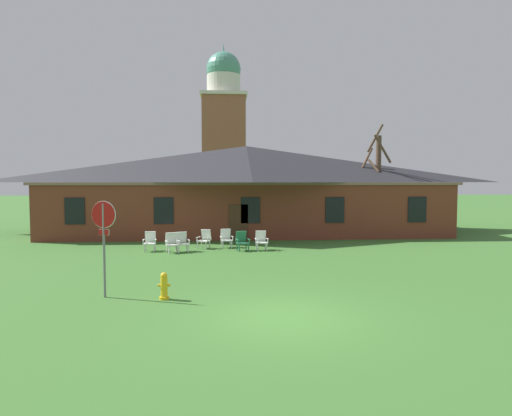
# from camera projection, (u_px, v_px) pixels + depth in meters

# --- Properties ---
(ground_plane) EXTENTS (200.00, 200.00, 0.00)m
(ground_plane) POSITION_uv_depth(u_px,v_px,m) (283.00, 317.00, 11.21)
(ground_plane) COLOR #3D702D
(brick_building) EXTENTS (25.60, 10.40, 5.81)m
(brick_building) POSITION_uv_depth(u_px,v_px,m) (246.00, 188.00, 30.52)
(brick_building) COLOR brown
(brick_building) RESTS_ON ground
(dome_tower) EXTENTS (5.18, 5.18, 18.95)m
(dome_tower) POSITION_uv_depth(u_px,v_px,m) (224.00, 136.00, 50.93)
(dome_tower) COLOR #93563D
(dome_tower) RESTS_ON ground
(stop_sign) EXTENTS (0.76, 0.30, 2.85)m
(stop_sign) POSITION_uv_depth(u_px,v_px,m) (104.00, 229.00, 13.03)
(stop_sign) COLOR slate
(stop_sign) RESTS_ON ground
(lawn_chair_by_porch) EXTENTS (0.66, 0.69, 0.96)m
(lawn_chair_by_porch) POSITION_uv_depth(u_px,v_px,m) (150.00, 241.00, 21.85)
(lawn_chair_by_porch) COLOR white
(lawn_chair_by_porch) RESTS_ON ground
(lawn_chair_near_door) EXTENTS (0.78, 0.82, 0.96)m
(lawn_chair_near_door) POSITION_uv_depth(u_px,v_px,m) (172.00, 242.00, 21.40)
(lawn_chair_near_door) COLOR silver
(lawn_chair_near_door) RESTS_ON ground
(lawn_chair_left_end) EXTENTS (0.75, 0.80, 0.96)m
(lawn_chair_left_end) POSITION_uv_depth(u_px,v_px,m) (182.00, 241.00, 21.68)
(lawn_chair_left_end) COLOR white
(lawn_chair_left_end) RESTS_ON ground
(lawn_chair_middle) EXTENTS (0.79, 0.83, 0.96)m
(lawn_chair_middle) POSITION_uv_depth(u_px,v_px,m) (205.00, 239.00, 22.75)
(lawn_chair_middle) COLOR silver
(lawn_chair_middle) RESTS_ON ground
(lawn_chair_right_end) EXTENTS (0.71, 0.75, 0.96)m
(lawn_chair_right_end) POSITION_uv_depth(u_px,v_px,m) (226.00, 238.00, 23.03)
(lawn_chair_right_end) COLOR white
(lawn_chair_right_end) RESTS_ON ground
(lawn_chair_far_side) EXTENTS (0.73, 0.78, 0.96)m
(lawn_chair_far_side) POSITION_uv_depth(u_px,v_px,m) (242.00, 241.00, 21.98)
(lawn_chair_far_side) COLOR #28704C
(lawn_chair_far_side) RESTS_ON ground
(lawn_chair_under_eave) EXTENTS (0.66, 0.69, 0.96)m
(lawn_chair_under_eave) POSITION_uv_depth(u_px,v_px,m) (261.00, 240.00, 22.18)
(lawn_chair_under_eave) COLOR white
(lawn_chair_under_eave) RESTS_ON ground
(bare_tree_beside_building) EXTENTS (1.94, 1.95, 7.31)m
(bare_tree_beside_building) POSITION_uv_depth(u_px,v_px,m) (377.00, 178.00, 29.84)
(bare_tree_beside_building) COLOR brown
(bare_tree_beside_building) RESTS_ON ground
(fire_hydrant) EXTENTS (0.36, 0.28, 0.79)m
(fire_hydrant) POSITION_uv_depth(u_px,v_px,m) (164.00, 286.00, 12.90)
(fire_hydrant) COLOR gold
(fire_hydrant) RESTS_ON ground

